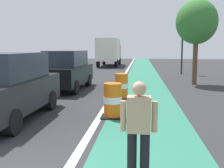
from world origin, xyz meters
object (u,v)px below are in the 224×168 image
object	(u,v)px
traffic_barrel_mid	(121,86)
delivery_truck_down_block	(109,51)
skateboarder_on_lane	(139,131)
parked_suv_second	(67,70)
street_tree_sidewalk	(197,22)
parked_suv_nearest	(7,86)
traffic_light_corner	(183,32)
traffic_barrel_front	(113,101)

from	to	relation	value
traffic_barrel_mid	delivery_truck_down_block	xyz separation A→B (m)	(-2.96, 20.79, 1.31)
skateboarder_on_lane	delivery_truck_down_block	xyz separation A→B (m)	(-3.76, 28.24, 0.94)
parked_suv_second	street_tree_sidewalk	xyz separation A→B (m)	(7.07, 2.73, 2.63)
traffic_barrel_mid	street_tree_sidewalk	xyz separation A→B (m)	(4.03, 4.96, 3.14)
parked_suv_second	street_tree_sidewalk	size ratio (longest dim) A/B	0.93
traffic_barrel_mid	street_tree_sidewalk	size ratio (longest dim) A/B	0.22
skateboarder_on_lane	parked_suv_nearest	xyz separation A→B (m)	(-4.00, 3.65, 0.12)
traffic_barrel_mid	traffic_light_corner	distance (m)	12.69
traffic_barrel_front	traffic_barrel_mid	size ratio (longest dim) A/B	1.00
parked_suv_nearest	traffic_light_corner	size ratio (longest dim) A/B	0.90
parked_suv_nearest	street_tree_sidewalk	size ratio (longest dim) A/B	0.92
delivery_truck_down_block	traffic_barrel_front	bearing A→B (deg)	-83.07
skateboarder_on_lane	traffic_barrel_mid	xyz separation A→B (m)	(-0.80, 7.45, -0.38)
skateboarder_on_lane	traffic_light_corner	bearing A→B (deg)	79.75
traffic_light_corner	street_tree_sidewalk	distance (m)	6.64
parked_suv_nearest	delivery_truck_down_block	world-z (taller)	delivery_truck_down_block
parked_suv_second	delivery_truck_down_block	bearing A→B (deg)	89.76
skateboarder_on_lane	street_tree_sidewalk	xyz separation A→B (m)	(3.23, 12.41, 2.76)
traffic_barrel_front	traffic_barrel_mid	xyz separation A→B (m)	(0.05, 3.20, 0.00)
skateboarder_on_lane	traffic_barrel_mid	size ratio (longest dim) A/B	1.55
traffic_barrel_mid	street_tree_sidewalk	bearing A→B (deg)	50.89
delivery_truck_down_block	traffic_light_corner	xyz separation A→B (m)	(7.20, -9.20, 1.65)
parked_suv_second	traffic_barrel_front	distance (m)	6.21
skateboarder_on_lane	traffic_light_corner	size ratio (longest dim) A/B	0.33
traffic_barrel_mid	traffic_light_corner	xyz separation A→B (m)	(4.24, 11.59, 2.97)
skateboarder_on_lane	traffic_light_corner	world-z (taller)	traffic_light_corner
parked_suv_nearest	traffic_barrel_mid	world-z (taller)	parked_suv_nearest
skateboarder_on_lane	street_tree_sidewalk	bearing A→B (deg)	75.41
delivery_truck_down_block	parked_suv_nearest	bearing A→B (deg)	-90.56
delivery_truck_down_block	street_tree_sidewalk	size ratio (longest dim) A/B	1.52
traffic_barrel_front	traffic_barrel_mid	distance (m)	3.20
parked_suv_nearest	parked_suv_second	world-z (taller)	same
skateboarder_on_lane	parked_suv_second	distance (m)	10.41
parked_suv_second	street_tree_sidewalk	distance (m)	8.02
street_tree_sidewalk	skateboarder_on_lane	bearing A→B (deg)	-104.59
parked_suv_nearest	traffic_barrel_mid	size ratio (longest dim) A/B	4.23
parked_suv_second	traffic_barrel_mid	distance (m)	3.80
skateboarder_on_lane	traffic_light_corner	xyz separation A→B (m)	(3.44, 19.04, 2.59)
street_tree_sidewalk	parked_suv_second	bearing A→B (deg)	-158.85
street_tree_sidewalk	traffic_barrel_front	bearing A→B (deg)	-116.56
traffic_barrel_front	delivery_truck_down_block	bearing A→B (deg)	96.93
parked_suv_second	traffic_barrel_mid	size ratio (longest dim) A/B	4.27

